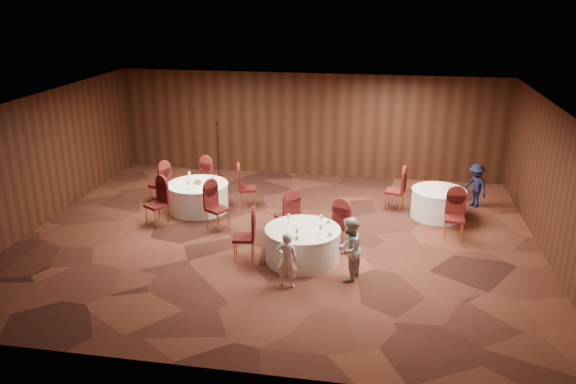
% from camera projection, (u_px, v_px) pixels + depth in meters
% --- Properties ---
extents(ground, '(12.00, 12.00, 0.00)m').
position_uv_depth(ground, '(278.00, 238.00, 13.36)').
color(ground, black).
rests_on(ground, ground).
extents(room_shell, '(12.00, 12.00, 12.00)m').
position_uv_depth(room_shell, '(278.00, 159.00, 12.69)').
color(room_shell, silver).
rests_on(room_shell, ground).
extents(table_main, '(1.63, 1.63, 0.74)m').
position_uv_depth(table_main, '(303.00, 244.00, 12.13)').
color(table_main, white).
rests_on(table_main, ground).
extents(table_left, '(1.61, 1.61, 0.74)m').
position_uv_depth(table_left, '(198.00, 197.00, 14.93)').
color(table_left, white).
rests_on(table_left, ground).
extents(table_right, '(1.37, 1.37, 0.74)m').
position_uv_depth(table_right, '(438.00, 203.00, 14.48)').
color(table_right, white).
rests_on(table_right, ground).
extents(chairs_main, '(2.78, 2.01, 1.00)m').
position_uv_depth(chairs_main, '(293.00, 226.00, 12.76)').
color(chairs_main, '#3E0F0C').
rests_on(chairs_main, ground).
extents(chairs_left, '(3.11, 2.98, 1.00)m').
position_uv_depth(chairs_left, '(199.00, 192.00, 14.89)').
color(chairs_left, '#3E0F0C').
rests_on(chairs_left, ground).
extents(chairs_right, '(1.97, 2.29, 1.00)m').
position_uv_depth(chairs_right, '(423.00, 204.00, 14.09)').
color(chairs_right, '#3E0F0C').
rests_on(chairs_right, ground).
extents(tabletop_main, '(1.08, 1.08, 0.22)m').
position_uv_depth(tabletop_main, '(313.00, 227.00, 11.86)').
color(tabletop_main, silver).
rests_on(tabletop_main, table_main).
extents(tabletop_left, '(0.78, 0.82, 0.22)m').
position_uv_depth(tabletop_left, '(197.00, 181.00, 14.78)').
color(tabletop_left, silver).
rests_on(tabletop_left, table_left).
extents(tabletop_right, '(0.08, 0.08, 0.22)m').
position_uv_depth(tabletop_right, '(449.00, 187.00, 14.08)').
color(tabletop_right, silver).
rests_on(tabletop_right, table_right).
extents(mic_stand, '(0.24, 0.24, 1.75)m').
position_uv_depth(mic_stand, '(218.00, 161.00, 17.56)').
color(mic_stand, black).
rests_on(mic_stand, ground).
extents(woman_a, '(0.44, 0.31, 1.16)m').
position_uv_depth(woman_a, '(287.00, 260.00, 10.99)').
color(woman_a, silver).
rests_on(woman_a, ground).
extents(woman_b, '(0.67, 0.77, 1.34)m').
position_uv_depth(woman_b, '(349.00, 249.00, 11.22)').
color(woman_b, '#B5B5BA').
rests_on(woman_b, ground).
extents(man_c, '(0.80, 0.89, 1.19)m').
position_uv_depth(man_c, '(476.00, 186.00, 15.11)').
color(man_c, black).
rests_on(man_c, ground).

